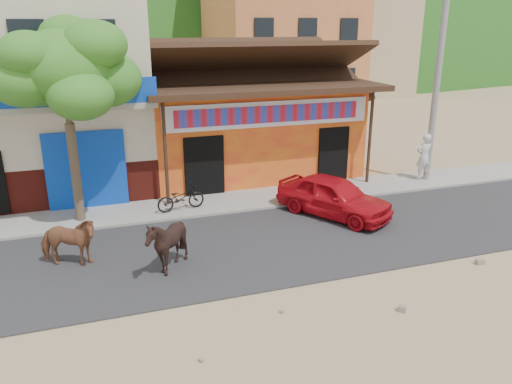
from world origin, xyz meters
TOP-DOWN VIEW (x-y plane):
  - ground at (0.00, 0.00)m, footprint 120.00×120.00m
  - road at (0.00, 2.50)m, footprint 60.00×5.00m
  - sidewalk at (0.00, 6.00)m, footprint 60.00×2.00m
  - dance_club at (2.00, 10.00)m, footprint 8.00×6.00m
  - cafe_building at (-5.50, 10.00)m, footprint 7.00×6.00m
  - apartment_front at (9.00, 24.00)m, footprint 9.00×9.00m
  - apartment_rear at (18.00, 30.00)m, footprint 8.00×8.00m
  - tree at (-4.60, 5.80)m, footprint 3.00×3.00m
  - utility_pole at (8.20, 6.00)m, footprint 0.24×0.24m
  - cow_tan at (-4.86, 2.79)m, footprint 1.68×1.18m
  - cow_dark at (-2.55, 1.70)m, footprint 1.47×1.34m
  - red_car at (3.06, 3.83)m, footprint 3.22×4.02m
  - scooter at (-1.50, 5.65)m, footprint 1.66×0.82m
  - pedestrian at (8.00, 6.00)m, footprint 0.69×0.49m

SIDE VIEW (x-z plane):
  - ground at x=0.00m, z-range 0.00..0.00m
  - road at x=0.00m, z-range 0.00..0.04m
  - sidewalk at x=0.00m, z-range 0.00..0.12m
  - scooter at x=-1.50m, z-range 0.12..0.95m
  - red_car at x=3.06m, z-range 0.04..1.32m
  - cow_tan at x=-4.86m, z-range 0.04..1.34m
  - cow_dark at x=-2.55m, z-range 0.04..1.50m
  - pedestrian at x=8.00m, z-range 0.12..1.92m
  - dance_club at x=2.00m, z-range 0.00..3.60m
  - tree at x=-4.60m, z-range 0.12..6.12m
  - cafe_building at x=-5.50m, z-range 0.00..7.00m
  - utility_pole at x=8.20m, z-range 0.12..8.12m
  - apartment_rear at x=18.00m, z-range 0.00..10.00m
  - apartment_front at x=9.00m, z-range 0.00..12.00m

